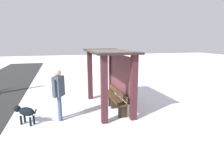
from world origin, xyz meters
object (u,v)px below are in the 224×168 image
(bench_center_inside, at_px, (119,103))
(person_walking, at_px, (59,91))
(bench_left_inside, at_px, (110,95))
(bus_shelter, at_px, (112,70))
(dog, at_px, (25,112))

(bench_center_inside, relative_size, person_walking, 0.67)
(person_walking, bearing_deg, bench_left_inside, 122.10)
(bus_shelter, xyz_separation_m, person_walking, (0.74, -2.14, -0.54))
(bench_center_inside, height_order, person_walking, person_walking)
(bus_shelter, relative_size, person_walking, 1.86)
(bench_center_inside, xyz_separation_m, person_walking, (0.09, -2.22, 0.70))
(bench_left_inside, bearing_deg, dog, -66.40)
(bus_shelter, bearing_deg, dog, -76.11)
(dog, bearing_deg, bench_left_inside, 113.60)
(bus_shelter, xyz_separation_m, dog, (0.81, -3.26, -1.16))
(bench_center_inside, bearing_deg, person_walking, -87.77)
(dog, bearing_deg, bus_shelter, 103.89)
(bus_shelter, distance_m, dog, 3.56)
(bus_shelter, xyz_separation_m, bench_left_inside, (-0.66, 0.08, -1.27))
(bus_shelter, relative_size, bench_center_inside, 2.78)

